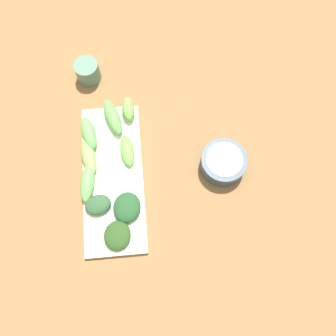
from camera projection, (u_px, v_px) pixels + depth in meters
name	position (u px, v px, depth m)	size (l,w,h in m)	color
tabletop	(151.00, 165.00, 0.84)	(2.10, 2.10, 0.02)	brown
sauce_bowl	(223.00, 162.00, 0.80)	(0.10, 0.10, 0.05)	#334355
serving_plate	(113.00, 178.00, 0.81)	(0.13, 0.34, 0.01)	silver
broccoli_stalk_0	(113.00, 117.00, 0.84)	(0.03, 0.09, 0.03)	#5DA34E
broccoli_leafy_1	(117.00, 235.00, 0.76)	(0.06, 0.06, 0.02)	#27471C
broccoli_leafy_2	(127.00, 207.00, 0.77)	(0.06, 0.07, 0.02)	#204A26
broccoli_stalk_3	(89.00, 157.00, 0.81)	(0.03, 0.09, 0.02)	#79A453
broccoli_stalk_4	(88.00, 182.00, 0.79)	(0.03, 0.09, 0.02)	#5FA352
broccoli_stalk_5	(127.00, 150.00, 0.82)	(0.03, 0.08, 0.02)	#66B646
broccoli_stalk_6	(128.00, 109.00, 0.84)	(0.03, 0.06, 0.03)	#6DB14D
broccoli_leafy_7	(98.00, 205.00, 0.78)	(0.06, 0.04, 0.02)	#2B502F
broccoli_stalk_8	(89.00, 133.00, 0.82)	(0.03, 0.08, 0.03)	#60B753
tea_cup	(88.00, 71.00, 0.88)	(0.06, 0.06, 0.05)	#4F7465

